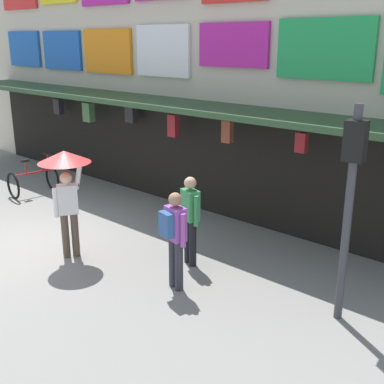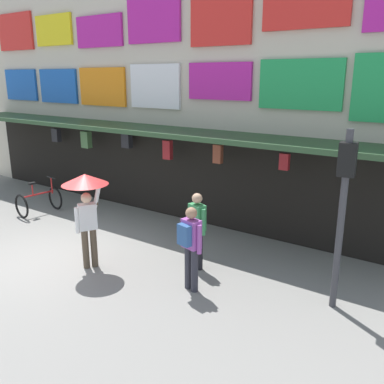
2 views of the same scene
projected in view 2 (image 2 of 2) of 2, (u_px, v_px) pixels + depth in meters
name	position (u px, v px, depth m)	size (l,w,h in m)	color
ground_plane	(48.00, 257.00, 9.49)	(80.00, 80.00, 0.00)	gray
shopfront	(168.00, 78.00, 12.03)	(18.00, 2.60, 8.00)	beige
traffic_light_far	(344.00, 192.00, 6.93)	(0.31, 0.34, 3.20)	#38383D
bicycle_parked	(39.00, 201.00, 12.42)	(0.83, 1.23, 1.05)	black
pedestrian_with_umbrella	(86.00, 195.00, 8.59)	(0.96, 0.96, 2.08)	brown
pedestrian_in_blue	(197.00, 227.00, 8.74)	(0.50, 0.33, 1.68)	black
pedestrian_in_white	(190.00, 243.00, 7.80)	(0.52, 0.41, 1.68)	#2D2D38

